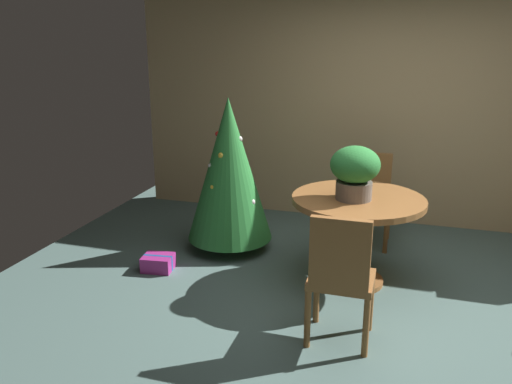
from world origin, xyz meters
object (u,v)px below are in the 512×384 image
(round_dining_table, at_px, (357,218))
(gift_box_purple, at_px, (158,263))
(wooden_chair_far, at_px, (368,193))
(wooden_chair_near, at_px, (340,274))
(holiday_tree, at_px, (229,169))
(flower_vase, at_px, (355,170))

(round_dining_table, relative_size, gift_box_purple, 3.78)
(round_dining_table, distance_m, gift_box_purple, 1.82)
(wooden_chair_far, distance_m, wooden_chair_near, 1.97)
(round_dining_table, height_order, holiday_tree, holiday_tree)
(wooden_chair_far, distance_m, gift_box_purple, 2.18)
(flower_vase, relative_size, gift_box_purple, 1.51)
(wooden_chair_far, height_order, gift_box_purple, wooden_chair_far)
(flower_vase, xyz_separation_m, holiday_tree, (-1.24, 0.46, -0.20))
(flower_vase, distance_m, wooden_chair_far, 1.17)
(flower_vase, relative_size, wooden_chair_far, 0.48)
(round_dining_table, bearing_deg, gift_box_purple, -171.06)
(round_dining_table, height_order, wooden_chair_near, wooden_chair_near)
(round_dining_table, xyz_separation_m, gift_box_purple, (-1.72, -0.27, -0.51))
(round_dining_table, distance_m, flower_vase, 0.43)
(round_dining_table, bearing_deg, holiday_tree, 162.34)
(wooden_chair_far, relative_size, wooden_chair_near, 0.96)
(gift_box_purple, bearing_deg, wooden_chair_far, 36.31)
(holiday_tree, bearing_deg, wooden_chair_far, 24.88)
(wooden_chair_near, height_order, holiday_tree, holiday_tree)
(flower_vase, distance_m, gift_box_purple, 1.94)
(wooden_chair_near, bearing_deg, round_dining_table, 90.00)
(wooden_chair_near, height_order, gift_box_purple, wooden_chair_near)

